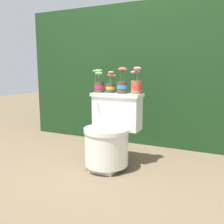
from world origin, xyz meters
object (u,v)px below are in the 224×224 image
toilet (110,134)px  potted_plant_middle (122,84)px  potted_plant_midleft (111,85)px  potted_plant_left (99,84)px  potted_plant_midright (136,84)px

toilet → potted_plant_middle: bearing=67.9°
toilet → potted_plant_midleft: 0.46m
potted_plant_left → potted_plant_middle: potted_plant_middle is taller
toilet → potted_plant_midleft: (-0.07, 0.14, 0.43)m
potted_plant_middle → potted_plant_midright: potted_plant_midright is taller
potted_plant_midleft → potted_plant_midright: 0.25m
potted_plant_left → potted_plant_middle: (0.24, -0.01, 0.00)m
potted_plant_left → potted_plant_midright: (0.37, 0.02, 0.01)m
potted_plant_middle → potted_plant_left: bearing=178.6°
toilet → potted_plant_left: size_ratio=2.99×
potted_plant_midleft → potted_plant_midright: bearing=2.9°
potted_plant_left → potted_plant_midleft: 0.12m
potted_plant_left → potted_plant_midright: potted_plant_midright is taller
potted_plant_left → toilet: bearing=-36.6°
potted_plant_middle → potted_plant_midright: (0.13, 0.02, 0.00)m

